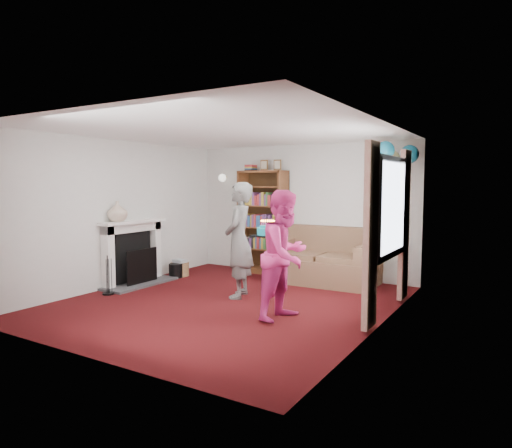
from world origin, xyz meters
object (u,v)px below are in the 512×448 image
Objects in this scene: person_striped at (239,240)px; person_magenta at (285,255)px; sofa at (325,262)px; bookcase at (264,223)px; birthday_cake at (268,231)px.

person_striped is 1.06× the size of person_magenta.
person_striped reaches higher than sofa.
bookcase is 2.04m from person_striped.
birthday_cake is (1.42, -2.34, 0.12)m from bookcase.
sofa is 1.04× the size of person_striped.
bookcase is 1.25× the size of person_striped.
sofa is 1.10× the size of person_magenta.
bookcase reaches higher than birthday_cake.
person_striped is at bearing 150.82° from birthday_cake.
birthday_cake is (0.01, -2.11, 0.74)m from sofa.
birthday_cake is (0.74, -0.42, 0.21)m from person_striped.
person_magenta is 0.53m from birthday_cake.
bookcase is 6.28× the size of birthday_cake.
person_magenta is at bearing -30.07° from birthday_cake.
bookcase reaches higher than person_striped.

